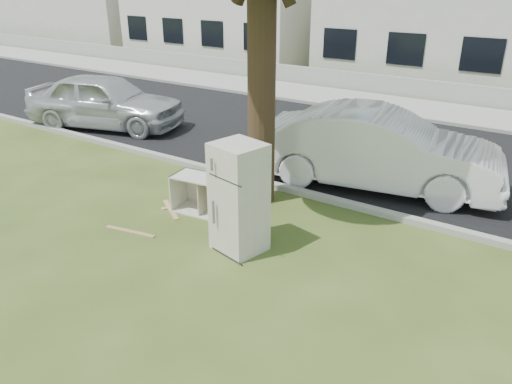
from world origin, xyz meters
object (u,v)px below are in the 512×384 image
Objects in this scene: cabinet at (198,194)px; fridge at (239,198)px; car_center at (378,149)px; car_left at (105,101)px.

fridge is at bearing -32.69° from cabinet.
cabinet is at bearing 131.45° from car_center.
fridge is 8.38m from car_left.
fridge is 0.36× the size of car_center.
cabinet is 6.72m from car_left.
fridge reaches higher than car_left.
car_left is (-6.00, 3.00, 0.43)m from cabinet.
cabinet is 0.18× the size of car_center.
car_center is at bearing -105.95° from car_left.
car_center is (0.92, 3.85, -0.09)m from fridge.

